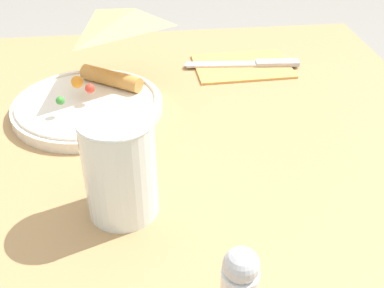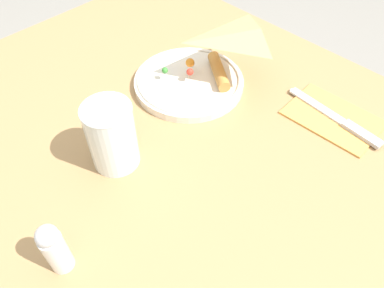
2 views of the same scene
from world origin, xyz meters
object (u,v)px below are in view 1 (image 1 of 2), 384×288
(dining_table, at_px, (124,213))
(milk_glass, at_px, (120,171))
(plate_pizza, at_px, (87,103))
(butter_knife, at_px, (248,64))
(napkin_folded, at_px, (242,66))

(dining_table, distance_m, milk_glass, 0.20)
(dining_table, bearing_deg, plate_pizza, -68.29)
(dining_table, bearing_deg, milk_glass, 94.75)
(dining_table, xyz_separation_m, plate_pizza, (0.04, -0.11, 0.12))
(dining_table, distance_m, butter_knife, 0.35)
(dining_table, bearing_deg, butter_knife, -134.11)
(plate_pizza, height_order, butter_knife, plate_pizza)
(butter_knife, bearing_deg, milk_glass, 62.92)
(plate_pizza, xyz_separation_m, milk_glass, (-0.05, 0.22, 0.04))
(milk_glass, bearing_deg, dining_table, -85.25)
(plate_pizza, height_order, napkin_folded, plate_pizza)
(plate_pizza, bearing_deg, milk_glass, 103.45)
(plate_pizza, bearing_deg, napkin_folded, -154.55)
(dining_table, relative_size, milk_glass, 7.99)
(napkin_folded, bearing_deg, dining_table, 47.32)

